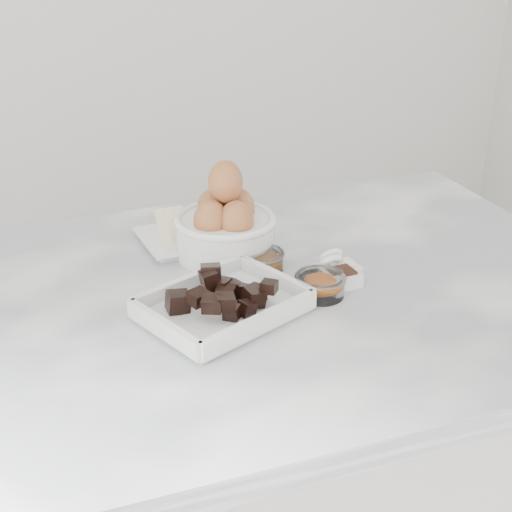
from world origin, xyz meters
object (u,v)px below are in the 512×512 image
(butter_plate, at_px, (182,232))
(honey_bowl, at_px, (261,260))
(egg_bowl, at_px, (225,225))
(zest_bowl, at_px, (320,284))
(sugar_ramekin, at_px, (255,233))
(chocolate_dish, at_px, (223,300))
(vanilla_spoon, at_px, (337,274))
(salt_spoon, at_px, (337,267))

(butter_plate, relative_size, honey_bowl, 2.08)
(egg_bowl, relative_size, zest_bowl, 2.19)
(butter_plate, height_order, zest_bowl, butter_plate)
(sugar_ramekin, relative_size, egg_bowl, 0.43)
(butter_plate, distance_m, sugar_ramekin, 0.13)
(egg_bowl, bearing_deg, honey_bowl, -65.11)
(chocolate_dish, bearing_deg, honey_bowl, 49.21)
(butter_plate, bearing_deg, honey_bowl, -57.63)
(honey_bowl, height_order, vanilla_spoon, vanilla_spoon)
(honey_bowl, bearing_deg, chocolate_dish, -130.79)
(honey_bowl, distance_m, zest_bowl, 0.13)
(butter_plate, distance_m, honey_bowl, 0.18)
(chocolate_dish, bearing_deg, egg_bowl, 71.46)
(sugar_ramekin, distance_m, salt_spoon, 0.18)
(sugar_ramekin, height_order, salt_spoon, same)
(egg_bowl, distance_m, honey_bowl, 0.10)
(sugar_ramekin, bearing_deg, butter_plate, 153.52)
(egg_bowl, xyz_separation_m, salt_spoon, (0.15, -0.14, -0.04))
(sugar_ramekin, distance_m, vanilla_spoon, 0.20)
(zest_bowl, bearing_deg, sugar_ramekin, 99.02)
(honey_bowl, bearing_deg, zest_bowl, -63.84)
(zest_bowl, bearing_deg, salt_spoon, 43.37)
(chocolate_dish, height_order, sugar_ramekin, chocolate_dish)
(butter_plate, xyz_separation_m, egg_bowl, (0.06, -0.07, 0.04))
(butter_plate, distance_m, egg_bowl, 0.10)
(honey_bowl, bearing_deg, salt_spoon, -29.37)
(zest_bowl, distance_m, salt_spoon, 0.08)
(sugar_ramekin, relative_size, vanilla_spoon, 0.97)
(butter_plate, height_order, salt_spoon, butter_plate)
(chocolate_dish, bearing_deg, salt_spoon, 15.11)
(butter_plate, xyz_separation_m, honey_bowl, (0.10, -0.15, -0.00))
(chocolate_dish, xyz_separation_m, salt_spoon, (0.22, 0.06, -0.01))
(vanilla_spoon, bearing_deg, salt_spoon, 64.42)
(chocolate_dish, relative_size, salt_spoon, 3.67)
(butter_plate, bearing_deg, sugar_ramekin, -26.48)
(butter_plate, relative_size, zest_bowl, 2.01)
(chocolate_dish, relative_size, egg_bowl, 1.57)
(butter_plate, bearing_deg, zest_bowl, -60.19)
(sugar_ramekin, height_order, egg_bowl, egg_bowl)
(egg_bowl, height_order, vanilla_spoon, egg_bowl)
(sugar_ramekin, distance_m, honey_bowl, 0.10)
(honey_bowl, relative_size, salt_spoon, 1.03)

